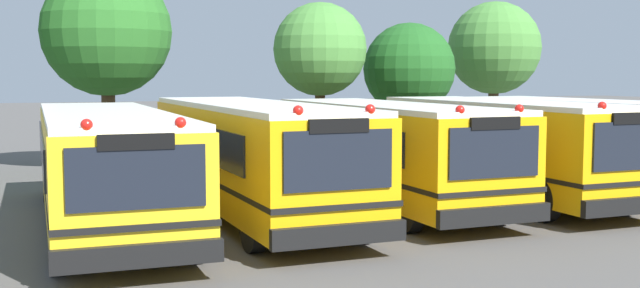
# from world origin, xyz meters

# --- Properties ---
(ground_plane) EXTENTS (160.00, 160.00, 0.00)m
(ground_plane) POSITION_xyz_m (0.00, 0.00, 0.00)
(ground_plane) COLOR #514F4C
(school_bus_0) EXTENTS (2.89, 11.13, 2.60)m
(school_bus_0) POSITION_xyz_m (-6.70, 0.05, 1.37)
(school_bus_0) COLOR yellow
(school_bus_0) RESTS_ON ground_plane
(school_bus_1) EXTENTS (2.52, 10.40, 2.74)m
(school_bus_1) POSITION_xyz_m (-3.45, 0.00, 1.44)
(school_bus_1) COLOR #EAA80C
(school_bus_1) RESTS_ON ground_plane
(school_bus_2) EXTENTS (2.57, 9.32, 2.67)m
(school_bus_2) POSITION_xyz_m (0.07, -0.01, 1.40)
(school_bus_2) COLOR #EAA80C
(school_bus_2) RESTS_ON ground_plane
(school_bus_3) EXTENTS (2.65, 9.22, 2.70)m
(school_bus_3) POSITION_xyz_m (3.42, -0.20, 1.42)
(school_bus_3) COLOR #EAA80C
(school_bus_3) RESTS_ON ground_plane
(school_bus_4) EXTENTS (2.70, 10.10, 2.66)m
(school_bus_4) POSITION_xyz_m (6.74, 0.11, 1.40)
(school_bus_4) COLOR #EAA80C
(school_bus_4) RESTS_ON ground_plane
(tree_1) EXTENTS (4.38, 4.38, 6.90)m
(tree_1) POSITION_xyz_m (-5.49, 10.08, 4.65)
(tree_1) COLOR #4C3823
(tree_1) RESTS_ON ground_plane
(tree_2) EXTENTS (3.21, 3.21, 5.73)m
(tree_2) POSITION_xyz_m (1.41, 7.60, 4.16)
(tree_2) COLOR #4C3823
(tree_2) RESTS_ON ground_plane
(tree_3) EXTENTS (3.43, 3.43, 5.20)m
(tree_3) POSITION_xyz_m (5.44, 8.48, 3.50)
(tree_3) COLOR #4C3823
(tree_3) RESTS_ON ground_plane
(tree_4) EXTENTS (3.92, 3.82, 6.28)m
(tree_4) POSITION_xyz_m (10.27, 9.96, 4.42)
(tree_4) COLOR #4C3823
(tree_4) RESTS_ON ground_plane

